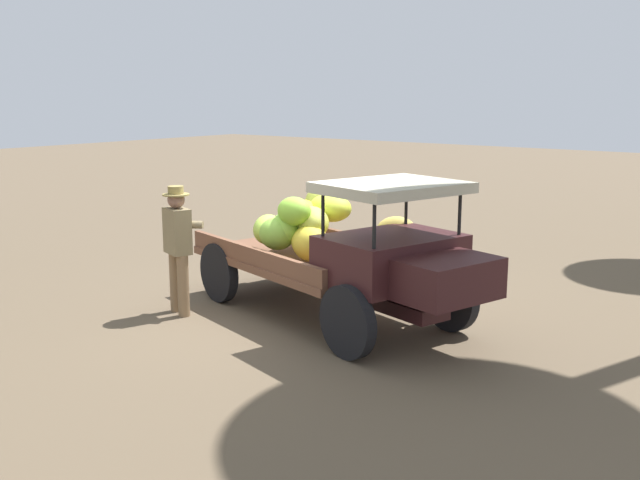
# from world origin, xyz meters

# --- Properties ---
(ground_plane) EXTENTS (60.00, 60.00, 0.00)m
(ground_plane) POSITION_xyz_m (0.00, 0.00, 0.00)
(ground_plane) COLOR brown
(truck) EXTENTS (4.66, 2.69, 1.85)m
(truck) POSITION_xyz_m (0.65, 0.10, 0.92)
(truck) COLOR #361819
(truck) RESTS_ON ground
(farmer) EXTENTS (0.55, 0.51, 1.68)m
(farmer) POSITION_xyz_m (-1.23, -0.92, 0.95)
(farmer) COLOR olive
(farmer) RESTS_ON ground
(wooden_crate) EXTENTS (0.68, 0.74, 0.44)m
(wooden_crate) POSITION_xyz_m (-1.79, 1.85, 0.22)
(wooden_crate) COLOR olive
(wooden_crate) RESTS_ON ground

